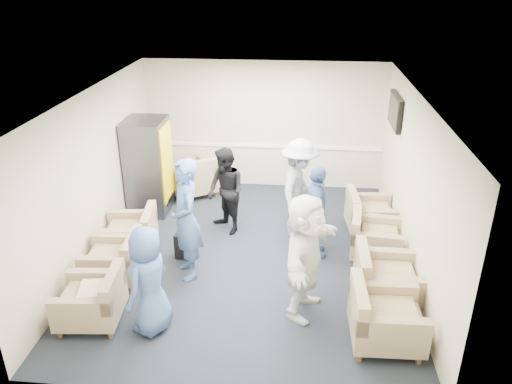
# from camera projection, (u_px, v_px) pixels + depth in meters

# --- Properties ---
(floor) EXTENTS (6.00, 6.00, 0.00)m
(floor) POSITION_uv_depth(u_px,v_px,m) (249.00, 256.00, 8.32)
(floor) COLOR black
(floor) RESTS_ON ground
(ceiling) EXTENTS (6.00, 6.00, 0.00)m
(ceiling) POSITION_uv_depth(u_px,v_px,m) (248.00, 96.00, 7.21)
(ceiling) COLOR silver
(ceiling) RESTS_ON back_wall
(back_wall) EXTENTS (5.00, 0.02, 2.70)m
(back_wall) POSITION_uv_depth(u_px,v_px,m) (264.00, 125.00, 10.48)
(back_wall) COLOR beige
(back_wall) RESTS_ON floor
(front_wall) EXTENTS (5.00, 0.02, 2.70)m
(front_wall) POSITION_uv_depth(u_px,v_px,m) (217.00, 298.00, 5.04)
(front_wall) COLOR beige
(front_wall) RESTS_ON floor
(left_wall) EXTENTS (0.02, 6.00, 2.70)m
(left_wall) POSITION_uv_depth(u_px,v_px,m) (94.00, 176.00, 7.98)
(left_wall) COLOR beige
(left_wall) RESTS_ON floor
(right_wall) EXTENTS (0.02, 6.00, 2.70)m
(right_wall) POSITION_uv_depth(u_px,v_px,m) (413.00, 187.00, 7.55)
(right_wall) COLOR beige
(right_wall) RESTS_ON floor
(chair_rail) EXTENTS (4.98, 0.04, 0.06)m
(chair_rail) POSITION_uv_depth(u_px,v_px,m) (264.00, 146.00, 10.65)
(chair_rail) COLOR white
(chair_rail) RESTS_ON back_wall
(tv) EXTENTS (0.10, 1.00, 0.58)m
(tv) POSITION_uv_depth(u_px,v_px,m) (395.00, 111.00, 8.90)
(tv) COLOR black
(tv) RESTS_ON right_wall
(armchair_left_near) EXTENTS (0.88, 0.88, 0.65)m
(armchair_left_near) POSITION_uv_depth(u_px,v_px,m) (94.00, 301.00, 6.66)
(armchair_left_near) COLOR #907B5D
(armchair_left_near) RESTS_ON floor
(armchair_left_mid) EXTENTS (0.84, 0.84, 0.64)m
(armchair_left_mid) POSITION_uv_depth(u_px,v_px,m) (116.00, 261.00, 7.58)
(armchair_left_mid) COLOR #907B5D
(armchair_left_mid) RESTS_ON floor
(armchair_left_far) EXTENTS (0.91, 0.91, 0.65)m
(armchair_left_far) POSITION_uv_depth(u_px,v_px,m) (133.00, 235.00, 8.31)
(armchair_left_far) COLOR #907B5D
(armchair_left_far) RESTS_ON floor
(armchair_right_near) EXTENTS (0.90, 0.90, 0.70)m
(armchair_right_near) POSITION_uv_depth(u_px,v_px,m) (382.00, 319.00, 6.28)
(armchair_right_near) COLOR #907B5D
(armchair_right_near) RESTS_ON floor
(armchair_right_midnear) EXTENTS (0.88, 0.88, 0.70)m
(armchair_right_midnear) POSITION_uv_depth(u_px,v_px,m) (383.00, 280.00, 7.06)
(armchair_right_midnear) COLOR #907B5D
(armchair_right_midnear) RESTS_ON floor
(armchair_right_midfar) EXTENTS (0.90, 0.90, 0.65)m
(armchair_right_midfar) POSITION_uv_depth(u_px,v_px,m) (372.00, 239.00, 8.18)
(armchair_right_midfar) COLOR #907B5D
(armchair_right_midfar) RESTS_ON floor
(armchair_right_far) EXTENTS (0.89, 0.89, 0.66)m
(armchair_right_far) POSITION_uv_depth(u_px,v_px,m) (368.00, 216.00, 8.94)
(armchair_right_far) COLOR #907B5D
(armchair_right_far) RESTS_ON floor
(armchair_corner) EXTENTS (1.27, 1.27, 0.73)m
(armchair_corner) POSITION_uv_depth(u_px,v_px,m) (193.00, 179.00, 10.39)
(armchair_corner) COLOR #907B5D
(armchair_corner) RESTS_ON floor
(vending_machine) EXTENTS (0.75, 0.87, 1.84)m
(vending_machine) POSITION_uv_depth(u_px,v_px,m) (149.00, 166.00, 9.53)
(vending_machine) COLOR #4A4A51
(vending_machine) RESTS_ON floor
(backpack) EXTENTS (0.33, 0.26, 0.52)m
(backpack) POSITION_uv_depth(u_px,v_px,m) (185.00, 243.00, 8.17)
(backpack) COLOR black
(backpack) RESTS_ON floor
(pillow) EXTENTS (0.39, 0.47, 0.12)m
(pillow) POSITION_uv_depth(u_px,v_px,m) (92.00, 291.00, 6.59)
(pillow) COLOR beige
(pillow) RESTS_ON armchair_left_near
(person_front_left) EXTENTS (0.70, 0.85, 1.50)m
(person_front_left) POSITION_uv_depth(u_px,v_px,m) (149.00, 280.00, 6.36)
(person_front_left) COLOR #3F5E98
(person_front_left) RESTS_ON floor
(person_mid_left) EXTENTS (0.70, 0.82, 1.91)m
(person_mid_left) POSITION_uv_depth(u_px,v_px,m) (186.00, 220.00, 7.45)
(person_mid_left) COLOR #3F5E98
(person_mid_left) RESTS_ON floor
(person_back_left) EXTENTS (0.94, 0.96, 1.57)m
(person_back_left) POSITION_uv_depth(u_px,v_px,m) (226.00, 191.00, 8.79)
(person_back_left) COLOR black
(person_back_left) RESTS_ON floor
(person_back_right) EXTENTS (0.91, 1.27, 1.78)m
(person_back_right) POSITION_uv_depth(u_px,v_px,m) (299.00, 189.00, 8.64)
(person_back_right) COLOR beige
(person_back_right) RESTS_ON floor
(person_mid_right) EXTENTS (0.44, 0.94, 1.57)m
(person_mid_right) POSITION_uv_depth(u_px,v_px,m) (316.00, 212.00, 8.04)
(person_mid_right) COLOR #3F5E98
(person_mid_right) RESTS_ON floor
(person_front_right) EXTENTS (0.98, 1.73, 1.78)m
(person_front_right) POSITION_uv_depth(u_px,v_px,m) (305.00, 256.00, 6.64)
(person_front_right) COLOR white
(person_front_right) RESTS_ON floor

